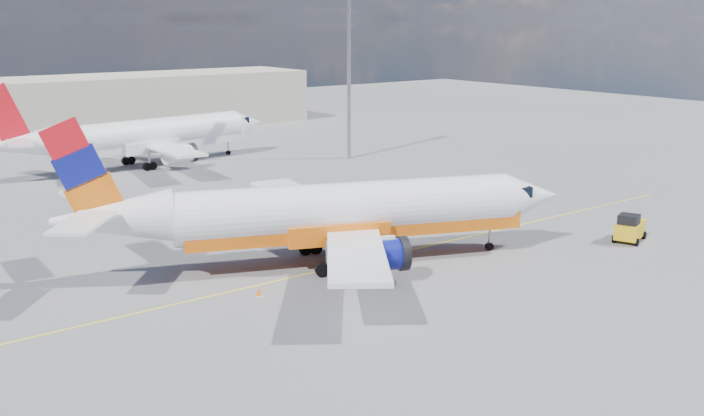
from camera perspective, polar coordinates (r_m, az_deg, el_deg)
ground at (r=50.65m, az=2.16°, el=-4.86°), size 240.00×240.00×0.00m
taxi_line at (r=52.89m, az=0.10°, el=-4.03°), size 70.00×0.15×0.01m
terminal_main at (r=118.22m, az=-19.62°, el=6.99°), size 70.00×14.00×8.00m
main_jet at (r=51.88m, az=-1.41°, el=-0.37°), size 34.37×25.98×10.51m
second_jet at (r=89.92m, az=-14.83°, el=5.05°), size 33.15×26.07×10.05m
gse_tug at (r=61.32m, az=19.54°, el=-1.38°), size 3.35×2.71×2.12m
traffic_cone at (r=47.01m, az=-6.80°, el=-6.10°), size 0.38×0.38×0.53m
floodlight_mast at (r=91.27m, az=-0.23°, el=11.25°), size 1.49×1.49×20.48m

